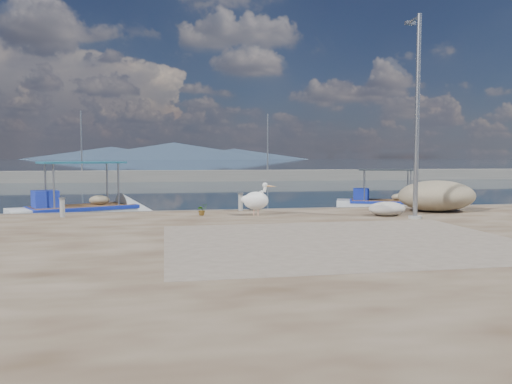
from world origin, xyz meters
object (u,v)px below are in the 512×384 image
object	(u,v)px
boat_left	(81,214)
boat_right	(385,206)
pelican	(256,200)
bollard_near	(241,201)
lamp_post	(417,123)

from	to	relation	value
boat_left	boat_right	world-z (taller)	boat_left
pelican	bollard_near	size ratio (longest dim) A/B	1.75
boat_right	bollard_near	size ratio (longest dim) A/B	7.18
boat_left	lamp_post	size ratio (longest dim) A/B	0.89
bollard_near	boat_right	bearing A→B (deg)	24.96
boat_left	lamp_post	xyz separation A→B (m)	(12.07, -6.06, 3.57)
boat_left	bollard_near	world-z (taller)	boat_left
boat_left	bollard_near	size ratio (longest dim) A/B	8.57
boat_left	boat_right	bearing A→B (deg)	-19.41
boat_left	pelican	size ratio (longest dim) A/B	4.89
boat_left	pelican	world-z (taller)	boat_left
boat_left	lamp_post	distance (m)	13.98
boat_right	pelican	size ratio (longest dim) A/B	4.09
bollard_near	boat_left	bearing A→B (deg)	159.49
lamp_post	bollard_near	xyz separation A→B (m)	(-5.59, 3.64, -2.90)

